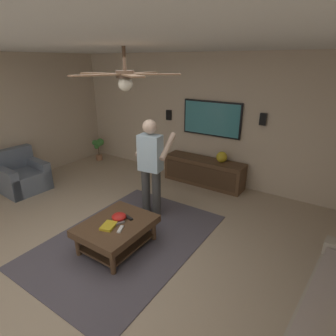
# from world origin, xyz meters

# --- Properties ---
(ground_plane) EXTENTS (8.06, 8.06, 0.00)m
(ground_plane) POSITION_xyz_m (0.00, 0.00, 0.00)
(ground_plane) COLOR tan
(wall_back_tv) EXTENTS (0.10, 6.92, 2.63)m
(wall_back_tv) POSITION_xyz_m (3.19, 0.00, 1.31)
(wall_back_tv) COLOR #C6B299
(wall_back_tv) RESTS_ON ground
(ceiling_slab) EXTENTS (6.48, 6.92, 0.10)m
(ceiling_slab) POSITION_xyz_m (0.00, 0.00, 2.68)
(ceiling_slab) COLOR white
(area_rug) EXTENTS (2.76, 1.92, 0.01)m
(area_rug) POSITION_xyz_m (0.44, -0.05, 0.01)
(area_rug) COLOR #514C56
(area_rug) RESTS_ON ground
(armchair) EXTENTS (0.84, 0.85, 0.82)m
(armchair) POSITION_xyz_m (0.56, 2.85, 0.28)
(armchair) COLOR slate
(armchair) RESTS_ON ground
(coffee_table) EXTENTS (1.00, 0.80, 0.40)m
(coffee_table) POSITION_xyz_m (0.24, -0.05, 0.30)
(coffee_table) COLOR #513823
(coffee_table) RESTS_ON ground
(media_console) EXTENTS (0.45, 1.70, 0.55)m
(media_console) POSITION_xyz_m (2.85, -0.08, 0.28)
(media_console) COLOR #513823
(media_console) RESTS_ON ground
(tv) EXTENTS (0.05, 1.26, 0.71)m
(tv) POSITION_xyz_m (3.10, -0.08, 1.36)
(tv) COLOR black
(person_standing) EXTENTS (0.58, 0.59, 1.64)m
(person_standing) POSITION_xyz_m (1.23, 0.08, 0.93)
(person_standing) COLOR #3F3F3F
(person_standing) RESTS_ON ground
(potted_plant_short) EXTENTS (0.25, 0.29, 0.58)m
(potted_plant_short) POSITION_xyz_m (2.69, 2.90, 0.41)
(potted_plant_short) COLOR #9E6B4C
(potted_plant_short) RESTS_ON ground
(bowl) EXTENTS (0.20, 0.20, 0.09)m
(bowl) POSITION_xyz_m (0.32, -0.04, 0.45)
(bowl) COLOR red
(bowl) RESTS_ON coffee_table
(remote_white) EXTENTS (0.15, 0.10, 0.02)m
(remote_white) POSITION_xyz_m (0.14, -0.22, 0.41)
(remote_white) COLOR white
(remote_white) RESTS_ON coffee_table
(remote_black) EXTENTS (0.08, 0.16, 0.02)m
(remote_black) POSITION_xyz_m (0.42, -0.12, 0.41)
(remote_black) COLOR black
(remote_black) RESTS_ON coffee_table
(remote_grey) EXTENTS (0.16, 0.10, 0.02)m
(remote_grey) POSITION_xyz_m (0.24, -0.11, 0.41)
(remote_grey) COLOR slate
(remote_grey) RESTS_ON coffee_table
(book) EXTENTS (0.26, 0.22, 0.04)m
(book) POSITION_xyz_m (0.10, -0.05, 0.42)
(book) COLOR gold
(book) RESTS_ON coffee_table
(vase_round) EXTENTS (0.22, 0.22, 0.22)m
(vase_round) POSITION_xyz_m (2.89, -0.44, 0.66)
(vase_round) COLOR gold
(vase_round) RESTS_ON media_console
(wall_speaker_left) EXTENTS (0.06, 0.12, 0.22)m
(wall_speaker_left) POSITION_xyz_m (3.11, -1.10, 1.46)
(wall_speaker_left) COLOR black
(wall_speaker_right) EXTENTS (0.06, 0.12, 0.22)m
(wall_speaker_right) POSITION_xyz_m (3.11, 0.98, 1.32)
(wall_speaker_right) COLOR black
(ceiling_fan) EXTENTS (1.19, 1.15, 0.46)m
(ceiling_fan) POSITION_xyz_m (0.28, -0.33, 2.30)
(ceiling_fan) COLOR #4C3828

